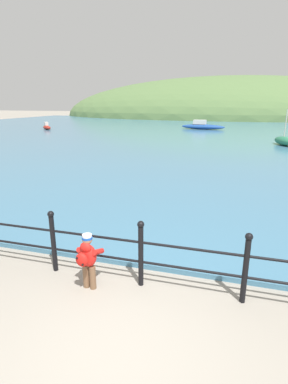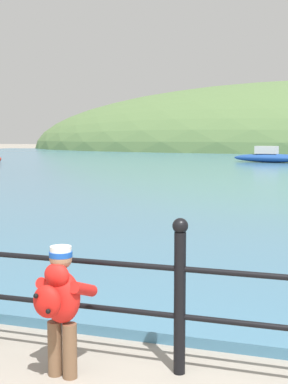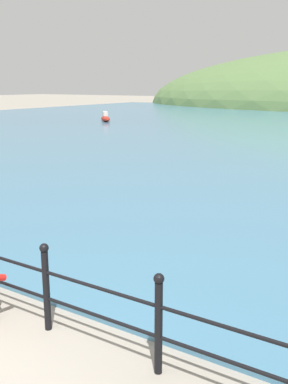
# 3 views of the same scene
# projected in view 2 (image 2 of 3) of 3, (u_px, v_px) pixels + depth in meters

# --- Properties ---
(iron_railing) EXTENTS (6.95, 0.12, 1.21)m
(iron_railing) POSITION_uv_depth(u_px,v_px,m) (180.00, 292.00, 4.04)
(iron_railing) COLOR black
(iron_railing) RESTS_ON ground
(child_in_coat) EXTENTS (0.40, 0.54, 1.00)m
(child_in_coat) POSITION_uv_depth(u_px,v_px,m) (60.00, 299.00, 3.98)
(child_in_coat) COLOR brown
(child_in_coat) RESTS_ON ground
(boat_green_fishing) EXTENTS (5.21, 2.07, 1.05)m
(boat_green_fishing) POSITION_uv_depth(u_px,v_px,m) (272.00, 157.00, 34.45)
(boat_green_fishing) COLOR #1E4793
(boat_green_fishing) RESTS_ON water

